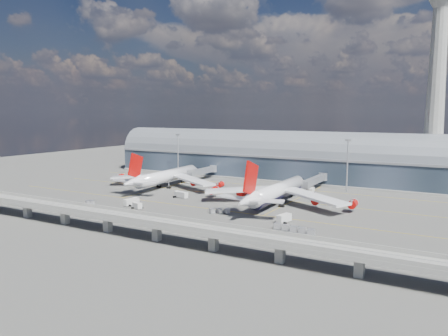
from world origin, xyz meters
The scene contains 20 objects.
ground centered at (0.00, 0.00, 0.00)m, with size 500.00×500.00×0.00m, color #474744.
taxi_lines centered at (0.00, 22.11, 0.01)m, with size 200.00×80.12×0.01m.
terminal centered at (0.00, 77.99, 11.34)m, with size 200.00×30.00×28.00m.
control_tower centered at (85.00, 83.00, 51.64)m, with size 19.00×19.00×103.00m.
guideway centered at (0.00, -55.00, 5.29)m, with size 220.00×8.50×7.20m.
floodlight_mast_left centered at (-50.00, 55.00, 13.63)m, with size 3.00×0.70×25.70m.
floodlight_mast_right centered at (50.00, 55.00, 13.63)m, with size 3.00×0.70×25.70m.
airliner_left centered at (-34.11, 21.20, 5.83)m, with size 63.70×66.94×20.39m.
airliner_right centered at (32.09, 9.36, 5.64)m, with size 65.42×68.35×21.73m.
jet_bridge_left centered at (-30.76, 53.12, 5.18)m, with size 4.40×28.00×7.25m.
jet_bridge_right centered at (35.57, 51.18, 5.18)m, with size 4.40×32.00×7.25m.
service_truck_0 centered at (-20.46, -20.35, 1.47)m, with size 3.26×7.12×2.84m.
service_truck_1 centered at (-13.91, -24.34, 1.29)m, with size 4.82×3.34×2.55m.
service_truck_2 centered at (-11.62, 2.74, 1.49)m, with size 8.22×4.34×2.86m.
service_truck_3 centered at (45.68, -16.18, 1.53)m, with size 3.81×6.59×3.00m.
service_truck_4 centered at (36.68, 40.96, 1.49)m, with size 2.76×5.20×2.95m.
service_truck_5 centered at (-33.22, 39.39, 1.47)m, with size 6.29×4.92×2.87m.
cargo_train_0 centered at (-37.05, -27.53, 0.84)m, with size 4.96×2.77×1.61m.
cargo_train_1 centered at (53.11, -26.11, 1.02)m, with size 14.80×3.62×1.95m.
cargo_train_2 centered at (18.90, -15.17, 0.97)m, with size 8.04×5.83×1.86m.
Camera 1 is at (100.69, -156.79, 38.70)m, focal length 35.00 mm.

